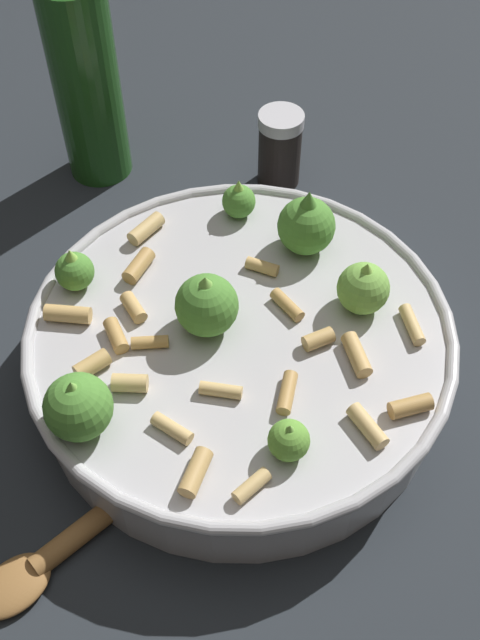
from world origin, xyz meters
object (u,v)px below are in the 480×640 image
(pepper_shaker, at_px, (280,149))
(wooden_spoon, at_px, (116,506))
(cooking_pan, at_px, (239,345))
(olive_oil_bottle, at_px, (85,79))

(pepper_shaker, distance_m, wooden_spoon, 0.38)
(pepper_shaker, bearing_deg, cooking_pan, 177.16)
(pepper_shaker, xyz_separation_m, wooden_spoon, (-0.37, 0.08, -0.03))
(pepper_shaker, height_order, wooden_spoon, pepper_shaker)
(wooden_spoon, bearing_deg, olive_oil_bottle, 14.99)
(cooking_pan, distance_m, wooden_spoon, 0.15)
(olive_oil_bottle, bearing_deg, pepper_shaker, -89.75)
(cooking_pan, height_order, wooden_spoon, cooking_pan)
(olive_oil_bottle, bearing_deg, cooking_pan, -144.58)
(cooking_pan, bearing_deg, pepper_shaker, -2.84)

